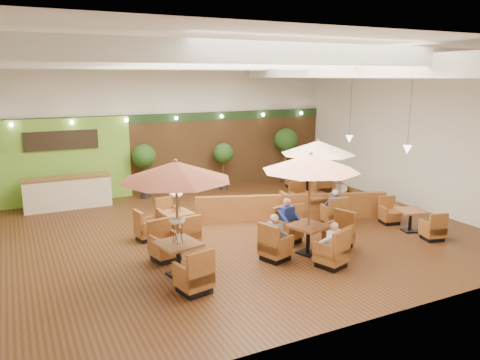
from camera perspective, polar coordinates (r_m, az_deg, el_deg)
room at (r=15.04m, az=-1.40°, el=8.46°), size 14.04×14.00×5.52m
service_counter at (r=18.05m, az=-20.27°, el=-1.44°), size 3.00×0.75×1.18m
booth_divider at (r=15.62m, az=6.36°, el=-3.35°), size 6.08×2.36×0.89m
table_0 at (r=10.94m, az=-7.76°, el=-1.02°), size 2.64×2.90×2.85m
table_1 at (r=12.40m, az=8.51°, el=-0.70°), size 2.89×2.89×2.79m
table_2 at (r=15.76m, az=9.42°, el=1.86°), size 2.71×2.71×2.69m
table_3 at (r=14.13m, az=-8.61°, el=-5.11°), size 1.71×2.51×1.51m
table_4 at (r=15.40m, az=20.03°, el=-4.71°), size 0.95×2.44×0.87m
table_5 at (r=19.44m, az=8.18°, el=-0.46°), size 0.98×2.65×0.97m
topiary_0 at (r=18.54m, az=-11.62°, el=2.63°), size 0.92×0.92×2.14m
topiary_1 at (r=19.66m, az=-2.06°, el=3.07°), size 0.85×0.85×1.97m
topiary_2 at (r=21.05m, az=5.64°, el=4.62°), size 1.05×1.05×2.45m
diner_0 at (r=11.93m, az=11.14°, el=-7.11°), size 0.41×0.38×0.73m
diner_1 at (r=13.51m, az=5.90°, el=-4.42°), size 0.44×0.38×0.83m
diner_2 at (r=12.17m, az=4.36°, el=-6.37°), size 0.38×0.43×0.80m
diner_3 at (r=15.23m, az=11.43°, el=-2.80°), size 0.38×0.32×0.73m
diner_4 at (r=16.56m, az=12.06°, el=-1.49°), size 0.37×0.43×0.81m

